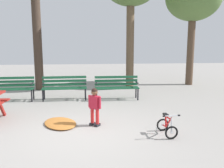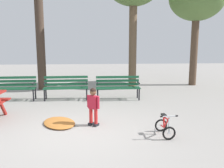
% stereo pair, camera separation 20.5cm
% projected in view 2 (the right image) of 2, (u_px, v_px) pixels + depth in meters
% --- Properties ---
extents(ground, '(36.00, 36.00, 0.00)m').
position_uv_depth(ground, '(74.00, 134.00, 5.64)').
color(ground, gray).
extents(park_bench_far_left, '(1.61, 0.51, 0.85)m').
position_uv_depth(park_bench_far_left, '(13.00, 86.00, 8.86)').
color(park_bench_far_left, '#195133').
rests_on(park_bench_far_left, ground).
extents(park_bench_left, '(1.62, 0.52, 0.85)m').
position_uv_depth(park_bench_left, '(66.00, 86.00, 8.98)').
color(park_bench_left, '#195133').
rests_on(park_bench_left, ground).
extents(park_bench_right, '(1.60, 0.46, 0.85)m').
position_uv_depth(park_bench_right, '(118.00, 86.00, 8.99)').
color(park_bench_right, '#195133').
rests_on(park_bench_right, ground).
extents(child_standing, '(0.31, 0.27, 0.97)m').
position_uv_depth(child_standing, '(93.00, 104.00, 6.12)').
color(child_standing, red).
rests_on(child_standing, ground).
extents(kids_bicycle, '(0.40, 0.58, 0.54)m').
position_uv_depth(kids_bicycle, '(165.00, 127.00, 5.52)').
color(kids_bicycle, black).
rests_on(kids_bicycle, ground).
extents(leaf_pile, '(1.15, 1.31, 0.07)m').
position_uv_depth(leaf_pile, '(59.00, 123.00, 6.32)').
color(leaf_pile, '#B26B2D').
rests_on(leaf_pile, ground).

